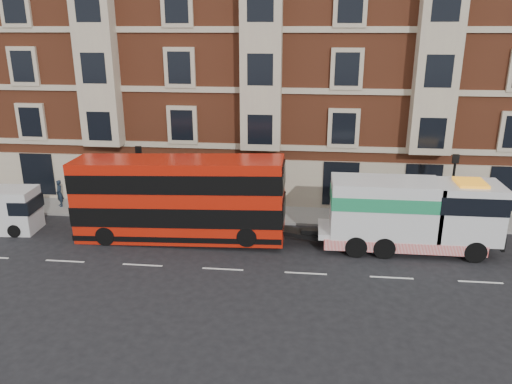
{
  "coord_description": "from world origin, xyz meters",
  "views": [
    {
      "loc": [
        3.95,
        -21.41,
        11.12
      ],
      "look_at": [
        1.19,
        4.0,
        2.66
      ],
      "focal_mm": 35.0,
      "sensor_mm": 36.0,
      "label": 1
    }
  ],
  "objects": [
    {
      "name": "victorian_terrace",
      "position": [
        0.5,
        15.0,
        10.07
      ],
      "size": [
        45.0,
        12.0,
        20.4
      ],
      "color": "brown",
      "rests_on": "ground"
    },
    {
      "name": "double_decker_bus",
      "position": [
        -2.9,
        3.28,
        2.42
      ],
      "size": [
        11.28,
        2.59,
        4.56
      ],
      "color": "#B91A0A",
      "rests_on": "ground"
    },
    {
      "name": "pedestrian",
      "position": [
        -11.85,
        7.32,
        1.02
      ],
      "size": [
        0.74,
        0.74,
        1.73
      ],
      "primitive_type": "imported",
      "rotation": [
        0.0,
        0.0,
        -0.77
      ],
      "color": "#17212E",
      "rests_on": "sidewalk"
    },
    {
      "name": "ground",
      "position": [
        0.0,
        0.0,
        0.0
      ],
      "size": [
        120.0,
        120.0,
        0.0
      ],
      "primitive_type": "plane",
      "color": "black",
      "rests_on": "ground"
    },
    {
      "name": "lamp_post_west",
      "position": [
        -6.0,
        6.2,
        2.68
      ],
      "size": [
        0.35,
        0.15,
        4.35
      ],
      "color": "black",
      "rests_on": "sidewalk"
    },
    {
      "name": "lamp_post_east",
      "position": [
        12.0,
        6.2,
        2.68
      ],
      "size": [
        0.35,
        0.15,
        4.35
      ],
      "color": "black",
      "rests_on": "sidewalk"
    },
    {
      "name": "tow_truck",
      "position": [
        9.16,
        3.28,
        2.0
      ],
      "size": [
        9.03,
        2.67,
        3.76
      ],
      "color": "silver",
      "rests_on": "ground"
    },
    {
      "name": "sidewalk",
      "position": [
        0.0,
        7.5,
        0.07
      ],
      "size": [
        90.0,
        3.0,
        0.15
      ],
      "primitive_type": "cube",
      "color": "slate",
      "rests_on": "ground"
    }
  ]
}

